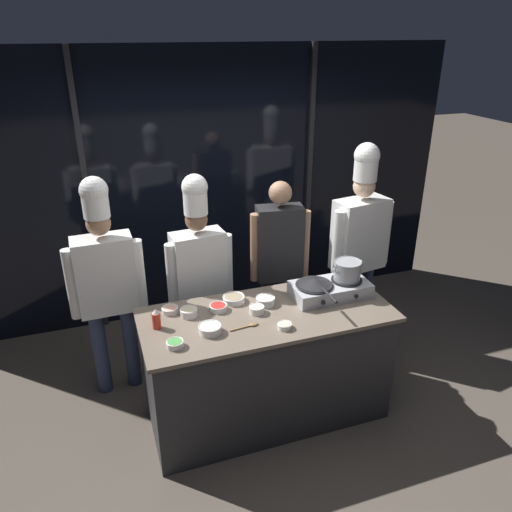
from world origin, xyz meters
TOP-DOWN VIEW (x-y plane):
  - ground_plane at (0.00, 0.00)m, footprint 24.00×24.00m
  - window_wall_back at (0.00, 1.83)m, footprint 5.31×0.09m
  - demo_counter at (0.00, 0.00)m, footprint 1.84×0.78m
  - portable_stove at (0.55, 0.09)m, footprint 0.60×0.32m
  - frying_pan at (0.41, 0.08)m, footprint 0.29×0.50m
  - stock_pot at (0.69, 0.09)m, footprint 0.24×0.21m
  - squeeze_bottle_chili at (-0.79, 0.07)m, footprint 0.06×0.06m
  - prep_bowl_bell_pepper at (-0.33, 0.16)m, footprint 0.13×0.13m
  - prep_bowl_onion at (-0.07, 0.03)m, footprint 0.11×0.11m
  - prep_bowl_chicken at (0.04, -0.23)m, footprint 0.10×0.10m
  - prep_bowl_shrimp at (-0.67, 0.24)m, footprint 0.12×0.12m
  - prep_bowl_bean_sprouts at (-0.46, -0.11)m, footprint 0.16×0.16m
  - prep_bowl_noodles at (-0.55, 0.15)m, footprint 0.13×0.13m
  - prep_bowl_mushrooms at (-0.18, 0.24)m, footprint 0.17×0.17m
  - prep_bowl_scallions at (-0.71, -0.20)m, footprint 0.12×0.12m
  - prep_bowl_garlic at (0.03, 0.13)m, footprint 0.15×0.15m
  - serving_spoon_slotted at (-0.18, -0.12)m, footprint 0.22×0.05m
  - chef_head at (-1.08, 0.71)m, footprint 0.59×0.25m
  - chef_sous at (-0.35, 0.67)m, footprint 0.56×0.26m
  - person_guest at (0.37, 0.71)m, footprint 0.51×0.26m
  - chef_line at (1.14, 0.68)m, footprint 0.62×0.32m

SIDE VIEW (x-z plane):
  - ground_plane at x=0.00m, z-range 0.00..0.00m
  - demo_counter at x=0.00m, z-range 0.00..0.93m
  - serving_spoon_slotted at x=-0.18m, z-range 0.93..0.94m
  - prep_bowl_chicken at x=0.04m, z-range 0.93..0.97m
  - prep_bowl_shrimp at x=-0.67m, z-range 0.93..0.97m
  - prep_bowl_scallions at x=-0.71m, z-range 0.93..0.97m
  - prep_bowl_bell_pepper at x=-0.33m, z-range 0.93..0.97m
  - prep_bowl_mushrooms at x=-0.18m, z-range 0.93..0.98m
  - prep_bowl_onion at x=-0.07m, z-range 0.93..0.98m
  - prep_bowl_bean_sprouts at x=-0.46m, z-range 0.93..0.99m
  - prep_bowl_noodles at x=-0.55m, z-range 0.93..0.99m
  - prep_bowl_garlic at x=0.03m, z-range 0.93..0.99m
  - portable_stove at x=0.55m, z-range 0.92..1.04m
  - squeeze_bottle_chili at x=-0.79m, z-range 0.92..1.07m
  - person_guest at x=0.37m, z-range 0.19..1.87m
  - chef_sous at x=-0.35m, z-range 0.13..1.95m
  - chef_head at x=-1.08m, z-range 0.13..1.99m
  - frying_pan at x=0.41m, z-range 1.04..1.10m
  - chef_line at x=1.14m, z-range 0.14..2.09m
  - stock_pot at x=0.69m, z-range 1.05..1.20m
  - window_wall_back at x=0.00m, z-range 0.00..2.70m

